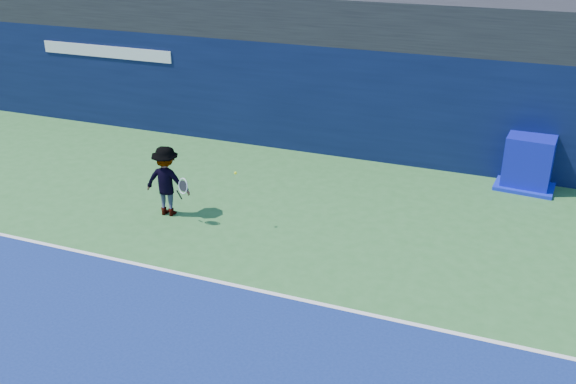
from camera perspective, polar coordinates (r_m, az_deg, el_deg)
name	(u,v)px	position (r m, az deg, el deg)	size (l,w,h in m)	color
ground	(114,382)	(10.16, -15.24, -15.99)	(80.00, 80.00, 0.00)	#316D31
baseline	(209,280)	(12.17, -7.06, -7.74)	(24.00, 0.10, 0.01)	white
stadium_band	(346,15)	(18.44, 5.13, 15.40)	(36.00, 3.00, 1.20)	black
back_wall_assembly	(332,98)	(17.96, 3.96, 8.33)	(36.00, 1.03, 3.00)	#091233
equipment_cart	(529,163)	(16.84, 20.61, 2.46)	(1.49, 1.49, 1.32)	#0B0FA0
tennis_player	(167,181)	(14.45, -10.73, 0.97)	(1.28, 0.72, 1.61)	white
tennis_ball	(235,173)	(13.43, -4.70, 1.69)	(0.06, 0.06, 0.06)	#CCE119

